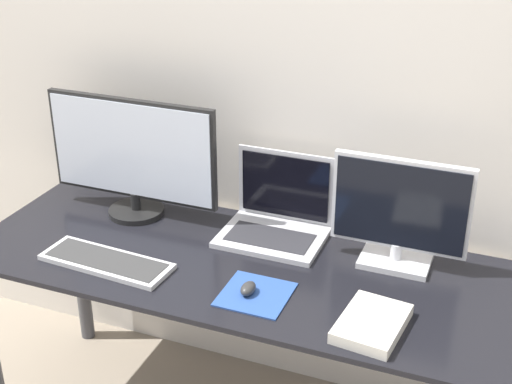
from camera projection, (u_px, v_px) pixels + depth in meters
name	position (u px, v px, depth m)	size (l,w,h in m)	color
wall_back	(286.00, 69.00, 2.40)	(7.00, 0.05, 2.50)	silver
desk	(241.00, 293.00, 2.34)	(1.82, 0.68, 0.72)	black
monitor_left	(132.00, 156.00, 2.50)	(0.64, 0.20, 0.44)	black
monitor_right	(400.00, 214.00, 2.21)	(0.43, 0.15, 0.36)	silver
laptop	(278.00, 216.00, 2.44)	(0.35, 0.27, 0.27)	silver
keyboard	(106.00, 262.00, 2.28)	(0.44, 0.18, 0.02)	silver
mousepad	(256.00, 294.00, 2.12)	(0.20, 0.20, 0.00)	#2D519E
mouse	(248.00, 289.00, 2.11)	(0.04, 0.07, 0.03)	#333333
book	(372.00, 324.00, 1.96)	(0.19, 0.25, 0.03)	silver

